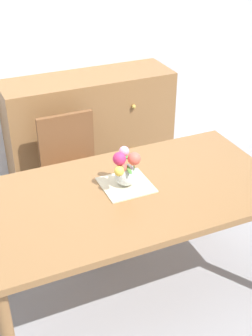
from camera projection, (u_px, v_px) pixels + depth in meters
The scene contains 7 objects.
ground_plane at pixel (128, 288), 3.01m from camera, with size 12.00×12.00×0.00m, color #939399.
back_wall at pixel (45, 21), 3.53m from camera, with size 7.00×0.10×2.80m, color silver.
dining_table at pixel (128, 204), 2.65m from camera, with size 1.80×0.95×0.78m.
chair_far at pixel (72, 167), 3.34m from camera, with size 0.42×0.42×0.90m.
dresser at pixel (90, 133), 3.87m from camera, with size 1.40×0.47×1.00m.
placemat at pixel (126, 185), 2.66m from camera, with size 0.28×0.28×0.01m, color beige.
flower_vase at pixel (125, 169), 2.59m from camera, with size 0.17×0.17×0.24m.
Camera 1 is at (-0.88, -1.97, 2.24)m, focal length 48.33 mm.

